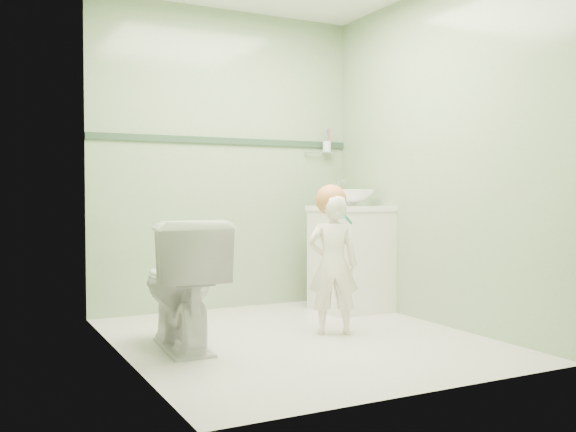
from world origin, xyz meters
TOP-DOWN VIEW (x-y plane):
  - ground at (0.00, 0.00)m, footprint 2.50×2.50m
  - room_shell at (0.00, 0.00)m, footprint 2.50×2.54m
  - trim_stripe at (0.00, 1.24)m, footprint 2.20×0.02m
  - vanity at (0.84, 0.70)m, footprint 0.52×0.50m
  - counter at (0.84, 0.70)m, footprint 0.54×0.52m
  - basin at (0.84, 0.70)m, footprint 0.37×0.37m
  - faucet at (0.84, 0.89)m, footprint 0.03×0.13m
  - cup_holder at (0.89, 1.18)m, footprint 0.26×0.07m
  - toilet at (-0.74, 0.10)m, footprint 0.48×0.79m
  - toddler at (0.27, 0.02)m, footprint 0.40×0.34m
  - hair_cap at (0.27, 0.05)m, footprint 0.20×0.20m
  - teal_toothbrush at (0.28, -0.12)m, footprint 0.12×0.14m

SIDE VIEW (x-z plane):
  - ground at x=0.00m, z-range 0.00..0.00m
  - toilet at x=-0.74m, z-range 0.00..0.78m
  - vanity at x=0.84m, z-range 0.00..0.80m
  - toddler at x=0.27m, z-range 0.00..0.92m
  - teal_toothbrush at x=0.28m, z-range 0.72..0.80m
  - counter at x=0.84m, z-range 0.79..0.83m
  - hair_cap at x=0.27m, z-range 0.78..0.99m
  - basin at x=0.84m, z-range 0.83..0.96m
  - faucet at x=0.84m, z-range 0.88..1.06m
  - room_shell at x=0.00m, z-range 0.00..2.40m
  - cup_holder at x=0.89m, z-range 1.23..1.44m
  - trim_stripe at x=0.00m, z-range 1.33..1.38m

